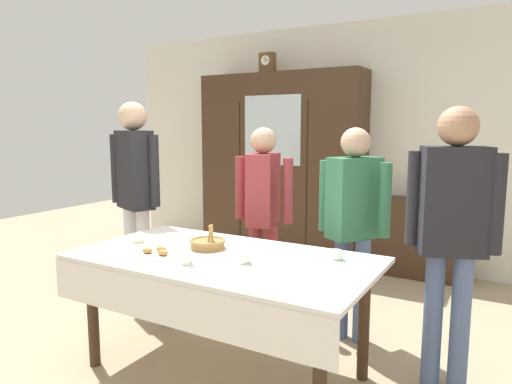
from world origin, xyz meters
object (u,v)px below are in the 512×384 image
tea_cup_near_left (138,239)px  person_by_cabinet (135,183)px  spoon_back_edge (330,274)px  person_beside_shelf (452,221)px  tea_cup_front_edge (336,256)px  person_behind_table_left (353,214)px  person_behind_table_right (263,204)px  mantel_clock (267,63)px  tea_cup_center (186,261)px  wall_cabinet (281,167)px  bookshelf_low (420,238)px  bread_basket (208,243)px  pastry_plate (156,254)px  dining_table (221,273)px  book_stack (422,194)px  spoon_mid_right (311,258)px  tea_cup_mid_right (243,260)px

tea_cup_near_left → person_by_cabinet: 0.85m
spoon_back_edge → person_beside_shelf: person_beside_shelf is taller
tea_cup_front_edge → person_behind_table_left: 0.61m
person_by_cabinet → person_behind_table_right: bearing=20.7°
tea_cup_near_left → person_behind_table_left: person_behind_table_left is taller
mantel_clock → spoon_back_edge: mantel_clock is taller
tea_cup_center → wall_cabinet: bearing=106.2°
bookshelf_low → tea_cup_near_left: size_ratio=7.15×
mantel_clock → person_behind_table_right: size_ratio=0.16×
bread_basket → person_behind_table_left: person_behind_table_left is taller
person_by_cabinet → pastry_plate: bearing=-39.7°
tea_cup_front_edge → person_by_cabinet: bearing=171.6°
dining_table → person_behind_table_right: (-0.23, 0.96, 0.27)m
book_stack → person_by_cabinet: bearing=-133.2°
pastry_plate → person_beside_shelf: person_beside_shelf is taller
person_behind_table_right → pastry_plate: bearing=-96.9°
dining_table → bookshelf_low: (0.69, 2.64, -0.26)m
tea_cup_front_edge → person_behind_table_right: (-0.87, 0.67, 0.15)m
tea_cup_front_edge → person_beside_shelf: bearing=22.4°
spoon_back_edge → pastry_plate: bearing=-170.5°
bookshelf_low → bread_basket: bread_basket is taller
tea_cup_center → bread_basket: 0.38m
bread_basket → person_beside_shelf: 1.50m
tea_cup_front_edge → spoon_mid_right: (-0.15, -0.03, -0.02)m
spoon_back_edge → person_behind_table_left: size_ratio=0.08×
bookshelf_low → person_by_cabinet: (-1.95, -2.07, 0.68)m
tea_cup_mid_right → person_beside_shelf: bearing=29.5°
tea_cup_near_left → tea_cup_center: bearing=-21.7°
pastry_plate → person_behind_table_right: person_behind_table_right is taller
tea_cup_near_left → tea_cup_mid_right: (0.88, -0.06, 0.00)m
dining_table → pastry_plate: 0.42m
mantel_clock → person_by_cabinet: 2.36m
dining_table → person_beside_shelf: bearing=23.4°
spoon_back_edge → person_beside_shelf: size_ratio=0.07×
tea_cup_front_edge → person_behind_table_left: bearing=98.6°
person_behind_table_left → pastry_plate: bearing=-131.2°
wall_cabinet → person_by_cabinet: (-0.35, -2.02, -0.00)m
wall_cabinet → tea_cup_mid_right: bearing=-67.5°
bread_basket → spoon_back_edge: 0.90m
tea_cup_near_left → dining_table: bearing=-0.5°
person_by_cabinet → book_stack: bearing=46.8°
tea_cup_mid_right → spoon_back_edge: (0.51, 0.06, -0.02)m
tea_cup_near_left → spoon_back_edge: (1.39, 0.01, -0.02)m
tea_cup_front_edge → bread_basket: (-0.83, -0.16, 0.01)m
book_stack → tea_cup_center: 2.98m
person_by_cabinet → person_behind_table_left: bearing=9.7°
tea_cup_near_left → spoon_mid_right: bearing=12.2°
pastry_plate → bread_basket: bearing=59.5°
tea_cup_front_edge → spoon_back_edge: 0.29m
wall_cabinet → person_behind_table_left: (1.45, -1.72, -0.15)m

